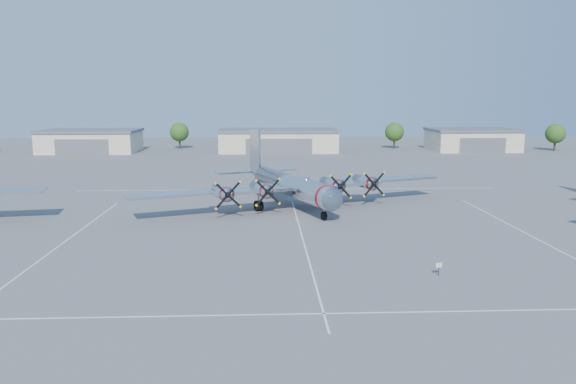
{
  "coord_description": "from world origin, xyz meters",
  "views": [
    {
      "loc": [
        -3.67,
        -54.69,
        13.22
      ],
      "look_at": [
        -1.05,
        3.98,
        3.2
      ],
      "focal_mm": 35.0,
      "sensor_mm": 36.0,
      "label": 1
    }
  ],
  "objects_px": {
    "main_bomber_b29": "(289,205)",
    "hangar_east": "(472,139)",
    "hangar_center": "(278,140)",
    "info_placard": "(439,267)",
    "tree_far_east": "(556,134)",
    "tree_west": "(179,132)",
    "hangar_west": "(91,141)",
    "tree_east": "(394,132)"
  },
  "relations": [
    {
      "from": "main_bomber_b29",
      "to": "hangar_east",
      "type": "bearing_deg",
      "value": 33.38
    },
    {
      "from": "hangar_west",
      "to": "main_bomber_b29",
      "type": "xyz_separation_m",
      "value": [
        44.45,
        -69.03,
        -2.71
      ]
    },
    {
      "from": "main_bomber_b29",
      "to": "hangar_center",
      "type": "bearing_deg",
      "value": 68.05
    },
    {
      "from": "tree_west",
      "to": "tree_east",
      "type": "relative_size",
      "value": 1.0
    },
    {
      "from": "info_placard",
      "to": "hangar_west",
      "type": "bearing_deg",
      "value": 101.87
    },
    {
      "from": "hangar_east",
      "to": "info_placard",
      "type": "height_order",
      "value": "hangar_east"
    },
    {
      "from": "hangar_east",
      "to": "info_placard",
      "type": "distance_m",
      "value": 104.34
    },
    {
      "from": "hangar_center",
      "to": "tree_east",
      "type": "distance_m",
      "value": 30.64
    },
    {
      "from": "hangar_west",
      "to": "hangar_center",
      "type": "distance_m",
      "value": 45.0
    },
    {
      "from": "hangar_west",
      "to": "main_bomber_b29",
      "type": "bearing_deg",
      "value": -57.22
    },
    {
      "from": "hangar_east",
      "to": "tree_west",
      "type": "relative_size",
      "value": 3.1
    },
    {
      "from": "tree_east",
      "to": "main_bomber_b29",
      "type": "bearing_deg",
      "value": -112.14
    },
    {
      "from": "tree_east",
      "to": "hangar_center",
      "type": "bearing_deg",
      "value": -168.62
    },
    {
      "from": "info_placard",
      "to": "tree_far_east",
      "type": "bearing_deg",
      "value": 40.88
    },
    {
      "from": "hangar_west",
      "to": "main_bomber_b29",
      "type": "height_order",
      "value": "hangar_west"
    },
    {
      "from": "main_bomber_b29",
      "to": "info_placard",
      "type": "relative_size",
      "value": 39.86
    },
    {
      "from": "hangar_west",
      "to": "hangar_center",
      "type": "relative_size",
      "value": 0.79
    },
    {
      "from": "hangar_west",
      "to": "tree_far_east",
      "type": "height_order",
      "value": "tree_far_east"
    },
    {
      "from": "info_placard",
      "to": "hangar_center",
      "type": "bearing_deg",
      "value": 78.1
    },
    {
      "from": "hangar_east",
      "to": "tree_east",
      "type": "xyz_separation_m",
      "value": [
        -18.0,
        6.04,
        1.51
      ]
    },
    {
      "from": "hangar_center",
      "to": "tree_west",
      "type": "relative_size",
      "value": 4.31
    },
    {
      "from": "hangar_center",
      "to": "tree_east",
      "type": "relative_size",
      "value": 4.31
    },
    {
      "from": "hangar_center",
      "to": "main_bomber_b29",
      "type": "bearing_deg",
      "value": -90.45
    },
    {
      "from": "hangar_west",
      "to": "hangar_east",
      "type": "xyz_separation_m",
      "value": [
        93.0,
        0.0,
        0.0
      ]
    },
    {
      "from": "main_bomber_b29",
      "to": "hangar_west",
      "type": "bearing_deg",
      "value": 101.28
    },
    {
      "from": "tree_west",
      "to": "info_placard",
      "type": "height_order",
      "value": "tree_west"
    },
    {
      "from": "tree_west",
      "to": "tree_east",
      "type": "distance_m",
      "value": 55.04
    },
    {
      "from": "hangar_west",
      "to": "hangar_east",
      "type": "relative_size",
      "value": 1.1
    },
    {
      "from": "hangar_east",
      "to": "info_placard",
      "type": "bearing_deg",
      "value": -111.73
    },
    {
      "from": "main_bomber_b29",
      "to": "info_placard",
      "type": "xyz_separation_m",
      "value": [
        9.93,
        -27.88,
        0.7
      ]
    },
    {
      "from": "hangar_east",
      "to": "hangar_center",
      "type": "bearing_deg",
      "value": -180.0
    },
    {
      "from": "tree_west",
      "to": "main_bomber_b29",
      "type": "distance_m",
      "value": 80.96
    },
    {
      "from": "hangar_east",
      "to": "tree_east",
      "type": "relative_size",
      "value": 3.1
    },
    {
      "from": "tree_west",
      "to": "info_placard",
      "type": "distance_m",
      "value": 110.49
    },
    {
      "from": "hangar_east",
      "to": "info_placard",
      "type": "xyz_separation_m",
      "value": [
        -38.62,
        -96.91,
        -2.02
      ]
    },
    {
      "from": "hangar_center",
      "to": "main_bomber_b29",
      "type": "distance_m",
      "value": 69.09
    },
    {
      "from": "main_bomber_b29",
      "to": "tree_west",
      "type": "bearing_deg",
      "value": 86.1
    },
    {
      "from": "hangar_west",
      "to": "main_bomber_b29",
      "type": "distance_m",
      "value": 82.15
    },
    {
      "from": "tree_west",
      "to": "info_placard",
      "type": "relative_size",
      "value": 6.71
    },
    {
      "from": "hangar_east",
      "to": "main_bomber_b29",
      "type": "bearing_deg",
      "value": -125.12
    },
    {
      "from": "tree_east",
      "to": "info_placard",
      "type": "bearing_deg",
      "value": -101.32
    },
    {
      "from": "tree_west",
      "to": "tree_far_east",
      "type": "relative_size",
      "value": 1.0
    }
  ]
}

